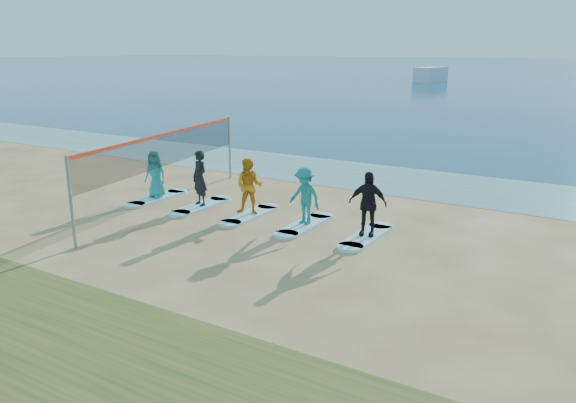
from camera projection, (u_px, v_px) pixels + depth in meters
The scene contains 14 objects.
ground at pixel (247, 262), 13.96m from camera, with size 600.00×600.00×0.00m, color tan.
shallow_water at pixel (398, 180), 22.60m from camera, with size 600.00×600.00×0.00m, color teal.
volleyball_net at pixel (166, 150), 18.48m from camera, with size 1.64×8.96×2.50m.
boat_offshore_a at pixel (430, 82), 87.52m from camera, with size 2.63×7.55×2.26m, color silver.
surfboard_0 at pixel (157, 198), 19.76m from camera, with size 0.70×2.20×0.09m, color #A4F3FF.
student_0 at pixel (155, 174), 19.53m from camera, with size 0.81×0.53×1.66m, color teal.
surfboard_1 at pixel (201, 206), 18.75m from camera, with size 0.70×2.20×0.09m, color #A4F3FF.
student_1 at pixel (200, 178), 18.50m from camera, with size 0.67×0.44×1.84m, color black.
surfboard_2 at pixel (250, 215), 17.75m from camera, with size 0.70×2.20×0.09m, color #A4F3FF.
student_2 at pixel (249, 186), 17.50m from camera, with size 0.86×0.67×1.78m, color orange.
surfboard_3 at pixel (305, 225), 16.75m from camera, with size 0.70×2.20×0.09m, color #A4F3FF.
student_3 at pixel (305, 196), 16.51m from camera, with size 1.10×0.63×1.71m, color #1A807D.
surfboard_4 at pixel (366, 236), 15.74m from camera, with size 0.70×2.20×0.09m, color #A4F3FF.
student_4 at pixel (368, 204), 15.49m from camera, with size 1.06×0.44×1.81m, color black.
Camera 1 is at (7.68, -10.61, 5.15)m, focal length 35.00 mm.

